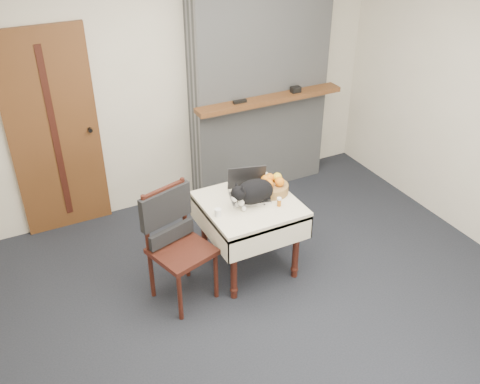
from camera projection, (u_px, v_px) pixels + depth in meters
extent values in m
plane|color=black|center=(269.00, 306.00, 4.45)|extent=(4.50, 4.50, 0.00)
cube|color=beige|center=(173.00, 83.00, 5.29)|extent=(4.50, 0.02, 2.60)
cube|color=brown|center=(55.00, 135.00, 4.97)|extent=(0.82, 0.05, 2.00)
cube|color=#38140F|center=(55.00, 136.00, 4.94)|extent=(0.06, 0.01, 1.70)
cylinder|color=black|center=(90.00, 130.00, 5.06)|extent=(0.04, 0.06, 0.04)
cube|color=gray|center=(259.00, 74.00, 5.53)|extent=(1.50, 0.30, 2.60)
cube|color=brown|center=(270.00, 99.00, 5.45)|extent=(1.62, 0.18, 0.05)
cube|color=black|center=(240.00, 102.00, 5.29)|extent=(0.14, 0.04, 0.03)
cube|color=black|center=(296.00, 90.00, 5.54)|extent=(0.10, 0.07, 0.06)
cylinder|color=#38140F|center=(234.00, 267.00, 4.38)|extent=(0.06, 0.06, 0.64)
sphere|color=#38140F|center=(234.00, 290.00, 4.50)|extent=(0.07, 0.07, 0.07)
cylinder|color=#38140F|center=(296.00, 247.00, 4.61)|extent=(0.06, 0.06, 0.64)
sphere|color=#38140F|center=(294.00, 269.00, 4.74)|extent=(0.07, 0.07, 0.07)
cylinder|color=#38140F|center=(204.00, 230.00, 4.84)|extent=(0.06, 0.06, 0.64)
sphere|color=#38140F|center=(205.00, 251.00, 4.96)|extent=(0.07, 0.07, 0.07)
cylinder|color=#38140F|center=(262.00, 213.00, 5.07)|extent=(0.06, 0.06, 0.64)
sphere|color=#38140F|center=(262.00, 234.00, 5.19)|extent=(0.07, 0.07, 0.07)
cube|color=beige|center=(249.00, 205.00, 4.54)|extent=(0.78, 0.78, 0.06)
cube|color=beige|center=(272.00, 239.00, 4.31)|extent=(0.78, 0.01, 0.22)
cube|color=beige|center=(230.00, 195.00, 4.89)|extent=(0.78, 0.01, 0.22)
cube|color=beige|center=(208.00, 227.00, 4.45)|extent=(0.01, 0.78, 0.22)
cube|color=beige|center=(288.00, 205.00, 4.75)|extent=(0.01, 0.78, 0.22)
cube|color=#B7B7BC|center=(250.00, 198.00, 4.56)|extent=(0.38, 0.31, 0.02)
cube|color=black|center=(250.00, 197.00, 4.56)|extent=(0.31, 0.23, 0.00)
cube|color=black|center=(247.00, 177.00, 4.62)|extent=(0.34, 0.15, 0.23)
cube|color=#A1C1EC|center=(247.00, 177.00, 4.62)|extent=(0.31, 0.13, 0.20)
ellipsoid|color=black|center=(254.00, 192.00, 4.46)|extent=(0.38, 0.27, 0.22)
ellipsoid|color=black|center=(263.00, 190.00, 4.53)|extent=(0.22, 0.23, 0.18)
sphere|color=black|center=(238.00, 193.00, 4.34)|extent=(0.15, 0.15, 0.12)
ellipsoid|color=white|center=(234.00, 198.00, 4.33)|extent=(0.07, 0.07, 0.06)
ellipsoid|color=white|center=(241.00, 202.00, 4.40)|extent=(0.07, 0.08, 0.09)
cone|color=black|center=(242.00, 188.00, 4.29)|extent=(0.05, 0.06, 0.05)
cone|color=black|center=(236.00, 185.00, 4.34)|extent=(0.05, 0.06, 0.05)
cylinder|color=black|center=(274.00, 196.00, 4.56)|extent=(0.19, 0.06, 0.04)
sphere|color=white|center=(244.00, 209.00, 4.40)|extent=(0.04, 0.04, 0.04)
sphere|color=white|center=(237.00, 205.00, 4.45)|extent=(0.04, 0.04, 0.04)
cylinder|color=white|center=(218.00, 212.00, 4.33)|extent=(0.06, 0.06, 0.06)
cylinder|color=#A15713|center=(279.00, 203.00, 4.46)|extent=(0.03, 0.03, 0.06)
cylinder|color=white|center=(279.00, 199.00, 4.44)|extent=(0.04, 0.04, 0.01)
cylinder|color=#99683D|center=(272.00, 188.00, 4.64)|extent=(0.28, 0.28, 0.08)
sphere|color=orange|center=(269.00, 184.00, 4.55)|extent=(0.08, 0.08, 0.08)
sphere|color=orange|center=(280.00, 182.00, 4.58)|extent=(0.08, 0.08, 0.08)
sphere|color=orange|center=(269.00, 178.00, 4.64)|extent=(0.08, 0.08, 0.08)
sphere|color=yellow|center=(277.00, 177.00, 4.65)|extent=(0.08, 0.08, 0.08)
sphere|color=orange|center=(265.00, 180.00, 4.62)|extent=(0.08, 0.08, 0.08)
cube|color=black|center=(267.00, 196.00, 4.60)|extent=(0.13, 0.05, 0.01)
cube|color=#38140F|center=(182.00, 251.00, 4.31)|extent=(0.55, 0.55, 0.04)
cylinder|color=#38140F|center=(180.00, 296.00, 4.20)|extent=(0.04, 0.04, 0.47)
cylinder|color=#38140F|center=(216.00, 275.00, 4.43)|extent=(0.04, 0.04, 0.47)
cylinder|color=#38140F|center=(151.00, 274.00, 4.44)|extent=(0.04, 0.04, 0.47)
cylinder|color=#38140F|center=(187.00, 254.00, 4.66)|extent=(0.04, 0.04, 0.47)
cylinder|color=#38140F|center=(146.00, 224.00, 4.18)|extent=(0.04, 0.04, 0.53)
cylinder|color=#38140F|center=(184.00, 206.00, 4.40)|extent=(0.04, 0.04, 0.53)
cube|color=#38140F|center=(164.00, 204.00, 4.24)|extent=(0.37, 0.14, 0.29)
cube|color=black|center=(165.00, 207.00, 4.24)|extent=(0.46, 0.19, 0.29)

